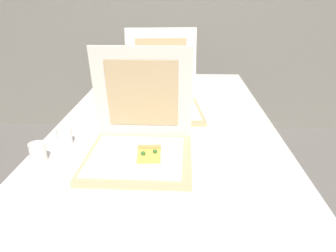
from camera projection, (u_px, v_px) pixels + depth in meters
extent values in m
cube|color=silver|center=(165.00, 129.00, 1.47)|extent=(0.96, 2.04, 0.03)
cylinder|color=#38383D|center=(117.00, 125.00, 2.51)|extent=(0.04, 0.04, 0.71)
cylinder|color=#38383D|center=(226.00, 127.00, 2.47)|extent=(0.04, 0.04, 0.71)
cube|color=tan|center=(139.00, 159.00, 1.15)|extent=(0.37, 0.37, 0.02)
cube|color=silver|center=(136.00, 155.00, 1.15)|extent=(0.33, 0.33, 0.00)
cube|color=silver|center=(143.00, 94.00, 1.22)|extent=(0.37, 0.08, 0.36)
cube|color=tan|center=(142.00, 94.00, 1.21)|extent=(0.26, 0.05, 0.26)
cube|color=#E5B74C|center=(149.00, 155.00, 1.14)|extent=(0.09, 0.11, 0.01)
cube|color=tan|center=(149.00, 148.00, 1.18)|extent=(0.08, 0.03, 0.02)
sphere|color=#2D6628|center=(143.00, 154.00, 1.13)|extent=(0.02, 0.02, 0.02)
sphere|color=#2D6628|center=(155.00, 152.00, 1.14)|extent=(0.02, 0.02, 0.02)
cube|color=tan|center=(163.00, 112.00, 1.61)|extent=(0.40, 0.40, 0.02)
cube|color=silver|center=(163.00, 109.00, 1.61)|extent=(0.37, 0.37, 0.00)
cube|color=silver|center=(161.00, 64.00, 1.72)|extent=(0.37, 0.07, 0.36)
cube|color=tan|center=(161.00, 64.00, 1.71)|extent=(0.26, 0.05, 0.26)
cube|color=#E5B74C|center=(155.00, 108.00, 1.61)|extent=(0.09, 0.12, 0.01)
cube|color=tan|center=(159.00, 104.00, 1.66)|extent=(0.07, 0.04, 0.02)
sphere|color=orange|center=(149.00, 107.00, 1.59)|extent=(0.02, 0.02, 0.02)
sphere|color=#2D6628|center=(156.00, 106.00, 1.61)|extent=(0.02, 0.02, 0.02)
cylinder|color=white|center=(38.00, 152.00, 1.15)|extent=(0.06, 0.06, 0.07)
cylinder|color=white|center=(65.00, 136.00, 1.28)|extent=(0.06, 0.06, 0.07)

